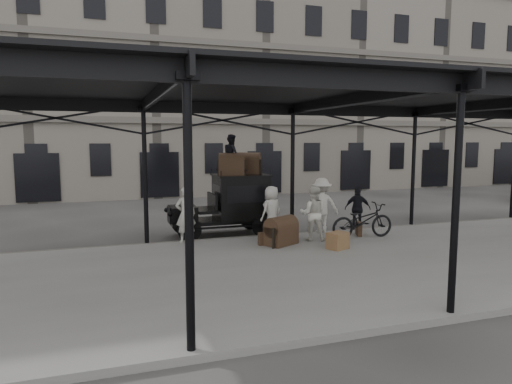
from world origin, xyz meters
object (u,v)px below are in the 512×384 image
Objects in this scene: porter_left at (186,214)px; porter_official at (358,208)px; bicycle at (362,221)px; taxi at (232,202)px; steamer_trunk_platform at (281,233)px; steamer_trunk_roof_near at (232,166)px.

porter_official is at bearing 174.26° from porter_left.
porter_left is 1.15× the size of porter_official.
porter_official is 0.70× the size of bicycle.
taxi is 4.60m from bicycle.
taxi is at bearing -151.90° from porter_left.
porter_left is at bearing 126.25° from steamer_trunk_platform.
taxi reaches higher than steamer_trunk_platform.
taxi is 4.57m from porter_official.
porter_left is at bearing -133.61° from steamer_trunk_roof_near.
steamer_trunk_roof_near reaches higher than taxi.
taxi is 3.59× the size of steamer_trunk_platform.
steamer_trunk_platform is at bearing -71.42° from taxi.
porter_official reaches higher than bicycle.
porter_left is 6.29m from porter_official.
taxi is at bearing 55.97° from bicycle.
taxi is at bearing 79.97° from steamer_trunk_platform.
bicycle is at bearing -28.16° from steamer_trunk_platform.
porter_left reaches higher than steamer_trunk_platform.
bicycle is 2.93m from steamer_trunk_platform.
steamer_trunk_roof_near reaches higher than porter_left.
steamer_trunk_roof_near is (-0.08, -0.25, 1.30)m from taxi.
steamer_trunk_roof_near is (-4.47, 1.00, 1.57)m from porter_official.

